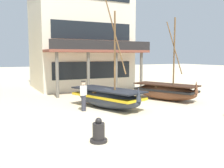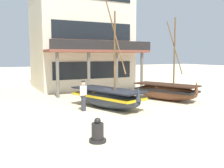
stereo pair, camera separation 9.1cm
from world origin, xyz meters
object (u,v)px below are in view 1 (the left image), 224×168
at_px(fishing_boat_near_left, 108,97).
at_px(fisherman_by_hull, 84,96).
at_px(fishing_boat_centre_large, 166,91).
at_px(capstan_winch, 99,133).
at_px(harbor_building_main, 80,34).

bearing_deg(fishing_boat_near_left, fisherman_by_hull, -173.51).
bearing_deg(fishing_boat_near_left, fishing_boat_centre_large, 6.13).
height_order(fishing_boat_near_left, fishing_boat_centre_large, fishing_boat_near_left).
distance_m(fishing_boat_near_left, capstan_winch, 5.87).
height_order(fisherman_by_hull, harbor_building_main, harbor_building_main).
xyz_separation_m(fishing_boat_centre_large, fisherman_by_hull, (-6.28, -0.68, 0.21)).
relative_size(capstan_winch, harbor_building_main, 0.09).
height_order(fishing_boat_centre_large, harbor_building_main, harbor_building_main).
bearing_deg(fishing_boat_centre_large, harbor_building_main, 106.39).
xyz_separation_m(fishing_boat_near_left, fishing_boat_centre_large, (4.72, 0.51, 0.00)).
distance_m(fishing_boat_near_left, fishing_boat_centre_large, 4.74).
bearing_deg(harbor_building_main, fishing_boat_centre_large, -73.61).
distance_m(fishing_boat_centre_large, fisherman_by_hull, 6.32).
height_order(capstan_winch, harbor_building_main, harbor_building_main).
height_order(fishing_boat_near_left, capstan_winch, fishing_boat_near_left).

